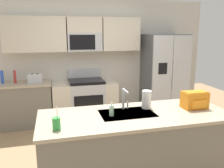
{
  "coord_description": "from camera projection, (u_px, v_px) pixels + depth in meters",
  "views": [
    {
      "loc": [
        -0.93,
        -3.07,
        1.89
      ],
      "look_at": [
        0.01,
        0.6,
        1.05
      ],
      "focal_mm": 37.51,
      "sensor_mm": 36.0,
      "label": 1
    }
  ],
  "objects": [
    {
      "name": "ground_plane",
      "position": [
        121.0,
        160.0,
        3.54
      ],
      "size": [
        9.0,
        9.0,
        0.0
      ],
      "primitive_type": "plane",
      "color": "#997A56",
      "rests_on": "ground"
    },
    {
      "name": "kitchen_wall_unit",
      "position": [
        88.0,
        52.0,
        5.16
      ],
      "size": [
        5.2,
        0.43,
        2.6
      ],
      "color": "beige",
      "rests_on": "ground"
    },
    {
      "name": "back_counter",
      "position": [
        25.0,
        104.0,
        4.78
      ],
      "size": [
        1.09,
        0.63,
        0.9
      ],
      "color": "slate",
      "rests_on": "ground"
    },
    {
      "name": "range_oven",
      "position": [
        85.0,
        100.0,
        5.08
      ],
      "size": [
        1.36,
        0.61,
        1.1
      ],
      "color": "#B7BABF",
      "rests_on": "ground"
    },
    {
      "name": "refrigerator",
      "position": [
        164.0,
        75.0,
        5.35
      ],
      "size": [
        0.9,
        0.76,
        1.85
      ],
      "color": "#4C4F54",
      "rests_on": "ground"
    },
    {
      "name": "island_counter",
      "position": [
        135.0,
        147.0,
        3.0
      ],
      "size": [
        2.39,
        0.94,
        0.9
      ],
      "color": "slate",
      "rests_on": "ground"
    },
    {
      "name": "toaster",
      "position": [
        35.0,
        78.0,
        4.67
      ],
      "size": [
        0.28,
        0.16,
        0.18
      ],
      "color": "#B7BABF",
      "rests_on": "back_counter"
    },
    {
      "name": "pepper_mill",
      "position": [
        15.0,
        77.0,
        4.62
      ],
      "size": [
        0.05,
        0.05,
        0.26
      ],
      "primitive_type": "cylinder",
      "color": "#B2332D",
      "rests_on": "back_counter"
    },
    {
      "name": "bottle_blue",
      "position": [
        2.0,
        77.0,
        4.61
      ],
      "size": [
        0.06,
        0.06,
        0.26
      ],
      "primitive_type": "cylinder",
      "color": "blue",
      "rests_on": "back_counter"
    },
    {
      "name": "sink_faucet",
      "position": [
        124.0,
        97.0,
        3.03
      ],
      "size": [
        0.08,
        0.21,
        0.28
      ],
      "color": "#B7BABF",
      "rests_on": "island_counter"
    },
    {
      "name": "drink_cup_green",
      "position": [
        56.0,
        124.0,
        2.42
      ],
      "size": [
        0.08,
        0.08,
        0.25
      ],
      "color": "green",
      "rests_on": "island_counter"
    },
    {
      "name": "soap_dispenser",
      "position": [
        111.0,
        110.0,
        2.83
      ],
      "size": [
        0.06,
        0.06,
        0.17
      ],
      "color": "#A5D8B2",
      "rests_on": "island_counter"
    },
    {
      "name": "paper_towel_roll",
      "position": [
        147.0,
        99.0,
        3.1
      ],
      "size": [
        0.12,
        0.12,
        0.24
      ],
      "primitive_type": "cylinder",
      "color": "white",
      "rests_on": "island_counter"
    },
    {
      "name": "backpack",
      "position": [
        195.0,
        100.0,
        3.11
      ],
      "size": [
        0.32,
        0.22,
        0.23
      ],
      "color": "orange",
      "rests_on": "island_counter"
    }
  ]
}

